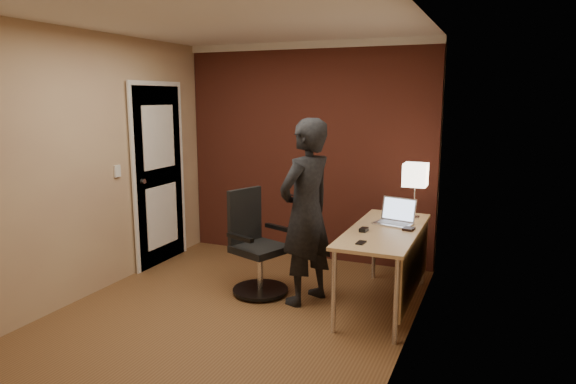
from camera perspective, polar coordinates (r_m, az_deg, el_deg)
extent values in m
plane|color=brown|center=(4.59, -6.90, -13.86)|extent=(4.00, 4.00, 0.00)
plane|color=white|center=(4.23, -7.69, 18.72)|extent=(4.00, 4.00, 0.00)
plane|color=tan|center=(6.03, 2.28, 4.44)|extent=(3.00, 0.00, 3.00)
plane|color=tan|center=(2.73, -28.77, -4.41)|extent=(3.00, 0.00, 3.00)
plane|color=tan|center=(5.15, -21.91, 2.62)|extent=(0.00, 4.00, 4.00)
plane|color=tan|center=(3.73, 13.14, 0.33)|extent=(0.00, 4.00, 4.00)
cube|color=maroon|center=(6.01, 2.18, 4.41)|extent=(2.98, 0.06, 2.50)
cube|color=silver|center=(5.99, 2.23, 15.99)|extent=(3.00, 0.08, 0.08)
cube|color=silver|center=(5.11, -22.55, 16.16)|extent=(0.08, 4.00, 0.08)
cube|color=silver|center=(3.72, 13.33, 19.05)|extent=(0.08, 4.00, 0.08)
cube|color=silver|center=(5.99, -14.21, 1.66)|extent=(0.05, 0.82, 2.02)
cube|color=silver|center=(5.98, -14.09, 1.65)|extent=(0.02, 0.92, 2.12)
cylinder|color=silver|center=(5.70, -15.83, 1.15)|extent=(0.05, 0.05, 0.05)
cube|color=silver|center=(5.48, -18.44, 2.22)|extent=(0.02, 0.08, 0.12)
cube|color=#D5B87B|center=(4.68, 10.70, -4.22)|extent=(0.60, 1.50, 0.03)
cube|color=#D5B87B|center=(4.71, 13.94, -7.86)|extent=(0.02, 1.38, 0.54)
cylinder|color=silver|center=(4.21, 5.11, -10.98)|extent=(0.04, 0.04, 0.70)
cylinder|color=silver|center=(5.47, 9.54, -5.96)|extent=(0.04, 0.04, 0.70)
cylinder|color=silver|center=(4.10, 11.92, -11.78)|extent=(0.04, 0.04, 0.70)
cylinder|color=silver|center=(5.39, 14.75, -6.43)|extent=(0.04, 0.04, 0.70)
cube|color=silver|center=(5.15, 13.77, -2.72)|extent=(0.11, 0.11, 0.01)
cylinder|color=silver|center=(5.11, 13.84, -1.00)|extent=(0.01, 0.01, 0.30)
cube|color=white|center=(5.07, 13.97, 1.88)|extent=(0.22, 0.22, 0.22)
cube|color=silver|center=(4.84, 11.60, -3.47)|extent=(0.37, 0.30, 0.01)
cube|color=silver|center=(4.92, 12.20, -1.87)|extent=(0.33, 0.13, 0.22)
cube|color=#B2CCF2|center=(4.91, 12.18, -1.89)|extent=(0.30, 0.11, 0.19)
cube|color=gray|center=(4.83, 11.58, -3.40)|extent=(0.30, 0.19, 0.00)
cube|color=black|center=(4.55, 8.42, -4.16)|extent=(0.07, 0.10, 0.03)
cube|color=black|center=(4.19, 8.10, -5.59)|extent=(0.07, 0.12, 0.01)
cube|color=black|center=(4.67, 13.27, -4.01)|extent=(0.10, 0.12, 0.02)
cylinder|color=black|center=(5.10, -3.09, -10.79)|extent=(0.54, 0.54, 0.03)
cylinder|color=silver|center=(5.03, -3.11, -8.64)|extent=(0.06, 0.06, 0.40)
cube|color=black|center=(4.96, -3.13, -6.33)|extent=(0.57, 0.57, 0.07)
cube|color=black|center=(5.04, -4.83, -2.58)|extent=(0.19, 0.40, 0.53)
cube|color=black|center=(5.09, -1.10, -3.97)|extent=(0.32, 0.16, 0.04)
cube|color=black|center=(4.75, -5.35, -5.06)|extent=(0.32, 0.16, 0.04)
imported|color=black|center=(4.68, 2.01, -2.26)|extent=(0.60, 0.73, 1.71)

